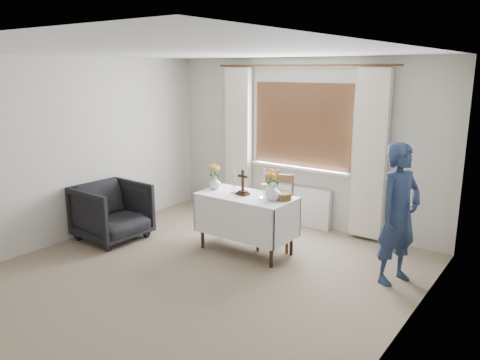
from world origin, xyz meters
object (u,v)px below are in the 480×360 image
wooden_cross (243,183)px  flower_vase_right (273,192)px  armchair (112,212)px  person (399,214)px  wooden_chair (275,212)px  flower_vase_left (215,183)px  altar_table (246,224)px

wooden_cross → flower_vase_right: size_ratio=1.62×
armchair → person: person is taller
wooden_chair → flower_vase_left: (-0.75, -0.33, 0.36)m
wooden_chair → flower_vase_right: size_ratio=4.83×
armchair → wooden_cross: (1.72, 0.71, 0.53)m
wooden_chair → wooden_cross: 0.63m
wooden_chair → flower_vase_right: wooden_chair is taller
altar_table → wooden_chair: size_ratio=1.28×
armchair → wooden_cross: wooden_cross is taller
wooden_chair → armchair: bearing=-173.1°
person → flower_vase_right: (-1.46, -0.27, 0.08)m
altar_table → wooden_cross: size_ratio=3.80×
wooden_chair → person: person is taller
altar_table → flower_vase_right: flower_vase_right is taller
person → flower_vase_left: size_ratio=9.15×
altar_table → armchair: size_ratio=1.42×
flower_vase_left → wooden_cross: bearing=-3.7°
wooden_cross → flower_vase_left: (-0.48, 0.03, -0.08)m
wooden_chair → wooden_cross: bearing=-148.0°
wooden_chair → armchair: (-1.99, -1.08, -0.09)m
wooden_chair → wooden_cross: wooden_cross is taller
wooden_cross → flower_vase_left: size_ratio=1.90×
wooden_chair → flower_vase_right: bearing=-85.3°
altar_table → person: person is taller
wooden_cross → flower_vase_right: bearing=5.5°
armchair → flower_vase_right: flower_vase_right is taller
flower_vase_right → wooden_cross: bearing=-178.0°
altar_table → flower_vase_left: bearing=177.9°
altar_table → flower_vase_left: (-0.53, 0.02, 0.47)m
person → wooden_cross: (-1.90, -0.28, 0.14)m
wooden_chair → wooden_cross: (-0.27, -0.36, 0.44)m
altar_table → person: size_ratio=0.79×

